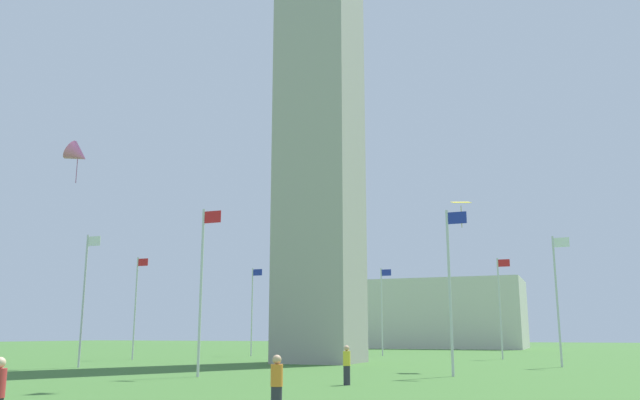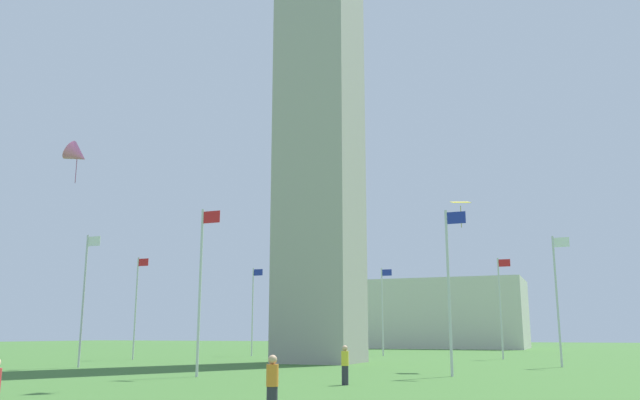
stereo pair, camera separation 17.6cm
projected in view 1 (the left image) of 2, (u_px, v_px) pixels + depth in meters
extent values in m
plane|color=#3D6B2D|center=(320.00, 363.00, 48.18)|extent=(260.00, 260.00, 0.00)
cube|color=#A8A399|center=(320.00, 72.00, 52.91)|extent=(5.81, 5.81, 46.47)
cylinder|color=silver|center=(557.00, 300.00, 42.97)|extent=(0.14, 0.14, 8.67)
cube|color=white|center=(561.00, 242.00, 43.57)|extent=(1.00, 0.03, 0.64)
cylinder|color=silver|center=(500.00, 308.00, 55.74)|extent=(0.14, 0.14, 8.67)
cube|color=red|center=(504.00, 263.00, 56.34)|extent=(1.00, 0.03, 0.64)
cylinder|color=silver|center=(382.00, 311.00, 64.59)|extent=(0.14, 0.14, 8.67)
cube|color=#1E2D99|center=(386.00, 273.00, 65.19)|extent=(1.00, 0.03, 0.64)
cylinder|color=silver|center=(252.00, 311.00, 64.35)|extent=(0.14, 0.14, 8.67)
cube|color=#1E2D99|center=(258.00, 272.00, 64.94)|extent=(1.00, 0.03, 0.64)
cylinder|color=silver|center=(135.00, 308.00, 55.15)|extent=(0.14, 0.14, 8.67)
cube|color=red|center=(143.00, 262.00, 55.74)|extent=(1.00, 0.03, 0.64)
cylinder|color=silver|center=(83.00, 300.00, 42.38)|extent=(0.14, 0.14, 8.67)
cube|color=white|center=(94.00, 241.00, 42.97)|extent=(1.00, 0.03, 0.64)
cylinder|color=silver|center=(201.00, 291.00, 33.52)|extent=(0.14, 0.14, 8.67)
cube|color=red|center=(213.00, 217.00, 34.12)|extent=(1.00, 0.03, 0.64)
cylinder|color=silver|center=(450.00, 291.00, 33.77)|extent=(0.14, 0.14, 8.67)
cube|color=#1E2D99|center=(457.00, 218.00, 34.36)|extent=(1.00, 0.03, 0.64)
cylinder|color=orange|center=(277.00, 375.00, 16.79)|extent=(0.32, 0.32, 0.56)
sphere|color=tan|center=(277.00, 359.00, 16.88)|extent=(0.24, 0.24, 0.24)
cylinder|color=#2D2D38|center=(347.00, 375.00, 27.45)|extent=(0.29, 0.29, 0.80)
cylinder|color=yellow|center=(347.00, 358.00, 27.59)|extent=(0.32, 0.32, 0.62)
sphere|color=tan|center=(347.00, 348.00, 27.68)|extent=(0.24, 0.24, 0.24)
sphere|color=beige|center=(0.00, 363.00, 13.91)|extent=(0.24, 0.24, 0.24)
cone|color=pink|center=(78.00, 154.00, 35.97)|extent=(1.85, 1.68, 1.55)
cylinder|color=#A44A79|center=(77.00, 171.00, 35.78)|extent=(0.04, 0.04, 1.41)
cube|color=yellow|center=(461.00, 202.00, 40.92)|extent=(1.48, 1.46, 0.32)
cylinder|color=#A4921C|center=(461.00, 217.00, 40.73)|extent=(0.04, 0.04, 1.39)
cube|color=beige|center=(434.00, 314.00, 98.60)|extent=(26.64, 14.64, 10.09)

